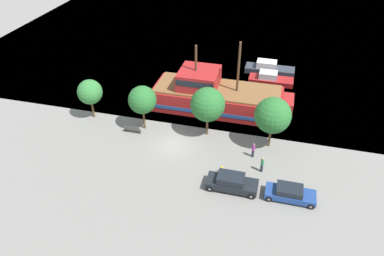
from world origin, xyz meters
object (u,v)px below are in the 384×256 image
(fire_hydrant, at_px, (222,169))
(pedestrian_walking_near, at_px, (253,150))
(bench_promenade_east, at_px, (132,129))
(moored_boat_dockside, at_px, (270,79))
(pedestrian_walking_far, at_px, (262,164))
(parked_car_curb_front, at_px, (290,193))
(parked_car_curb_mid, at_px, (232,182))
(moored_boat_outer, at_px, (269,68))
(pirate_ship, at_px, (216,95))

(fire_hydrant, bearing_deg, pedestrian_walking_near, 50.64)
(bench_promenade_east, bearing_deg, pedestrian_walking_near, -3.86)
(moored_boat_dockside, relative_size, fire_hydrant, 8.12)
(moored_boat_dockside, distance_m, pedestrian_walking_far, 19.58)
(parked_car_curb_front, bearing_deg, moored_boat_dockside, 99.28)
(parked_car_curb_mid, bearing_deg, moored_boat_outer, 87.36)
(moored_boat_dockside, distance_m, moored_boat_outer, 3.34)
(moored_boat_outer, height_order, parked_car_curb_mid, moored_boat_outer)
(pirate_ship, bearing_deg, moored_boat_outer, 64.44)
(moored_boat_dockside, xyz_separation_m, bench_promenade_east, (-14.32, -16.49, -0.15))
(bench_promenade_east, bearing_deg, moored_boat_dockside, 49.02)
(bench_promenade_east, height_order, pedestrian_walking_far, pedestrian_walking_far)
(moored_boat_outer, distance_m, fire_hydrant, 24.17)
(parked_car_curb_front, height_order, parked_car_curb_mid, parked_car_curb_mid)
(parked_car_curb_front, relative_size, parked_car_curb_mid, 0.94)
(parked_car_curb_mid, relative_size, pedestrian_walking_far, 2.75)
(pedestrian_walking_far, bearing_deg, moored_boat_outer, 93.28)
(moored_boat_dockside, bearing_deg, pedestrian_walking_near, -91.03)
(pirate_ship, height_order, fire_hydrant, pirate_ship)
(parked_car_curb_mid, bearing_deg, parked_car_curb_front, 0.76)
(moored_boat_dockside, distance_m, bench_promenade_east, 21.84)
(parked_car_curb_front, bearing_deg, fire_hydrant, 163.44)
(moored_boat_dockside, height_order, bench_promenade_east, moored_boat_dockside)
(pirate_ship, relative_size, bench_promenade_east, 9.05)
(bench_promenade_east, distance_m, pedestrian_walking_far, 15.47)
(pirate_ship, height_order, bench_promenade_east, pirate_ship)
(moored_boat_dockside, bearing_deg, pedestrian_walking_far, -87.58)
(pirate_ship, relative_size, fire_hydrant, 22.58)
(moored_boat_dockside, bearing_deg, moored_boat_outer, 98.32)
(pirate_ship, distance_m, moored_boat_outer, 13.28)
(moored_boat_outer, bearing_deg, bench_promenade_east, -124.97)
(moored_boat_dockside, relative_size, moored_boat_outer, 0.86)
(moored_boat_dockside, relative_size, parked_car_curb_front, 1.36)
(moored_boat_outer, relative_size, fire_hydrant, 9.44)
(fire_hydrant, distance_m, pedestrian_walking_far, 4.05)
(pedestrian_walking_near, bearing_deg, parked_car_curb_mid, -104.34)
(pedestrian_walking_near, distance_m, pedestrian_walking_far, 2.41)
(pirate_ship, bearing_deg, moored_boat_dockside, 54.37)
(moored_boat_outer, distance_m, parked_car_curb_mid, 26.14)
(parked_car_curb_front, distance_m, fire_hydrant, 7.02)
(moored_boat_dockside, xyz_separation_m, pedestrian_walking_far, (0.83, -19.56, 0.30))
(fire_hydrant, bearing_deg, moored_boat_outer, 83.98)
(moored_boat_outer, height_order, bench_promenade_east, moored_boat_outer)
(moored_boat_dockside, xyz_separation_m, pedestrian_walking_near, (-0.31, -17.44, 0.28))
(parked_car_curb_front, height_order, pedestrian_walking_far, pedestrian_walking_far)
(moored_boat_dockside, distance_m, pedestrian_walking_near, 17.44)
(moored_boat_outer, height_order, pedestrian_walking_near, moored_boat_outer)
(parked_car_curb_mid, bearing_deg, moored_boat_dockside, 85.77)
(parked_car_curb_front, xyz_separation_m, parked_car_curb_mid, (-5.40, -0.07, 0.11))
(moored_boat_outer, relative_size, pedestrian_walking_near, 4.20)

